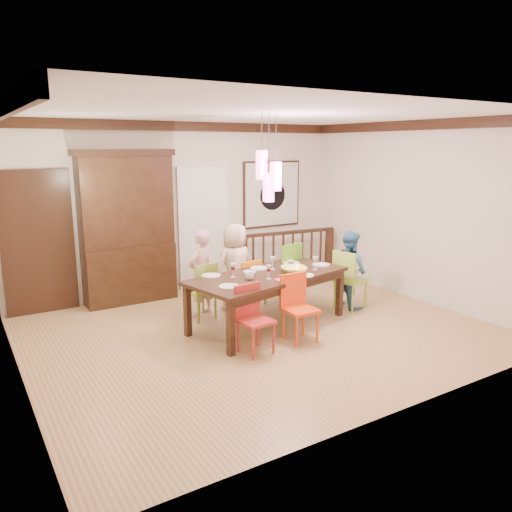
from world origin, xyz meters
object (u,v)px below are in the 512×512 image
china_hutch (127,227)px  person_far_left (201,273)px  chair_end_right (351,275)px  balustrade (288,255)px  person_far_mid (235,267)px  person_end_right (350,269)px  dining_table (268,279)px  chair_far_left (200,287)px

china_hutch → person_far_left: (0.69, -1.25, -0.57)m
chair_end_right → balustrade: bearing=-14.3°
person_far_mid → person_end_right: bearing=145.6°
person_far_left → balustrade: bearing=175.9°
chair_end_right → person_end_right: bearing=-32.0°
person_end_right → china_hutch: bearing=56.2°
dining_table → chair_end_right: size_ratio=2.66×
china_hutch → chair_end_right: bearing=-37.5°
dining_table → person_far_mid: (-0.03, 0.88, 0.00)m
balustrade → person_end_right: (-0.07, -1.77, 0.11)m
dining_table → person_end_right: 1.55m
china_hutch → chair_far_left: bearing=-66.4°
dining_table → china_hutch: size_ratio=1.01×
china_hutch → person_far_mid: china_hutch is taller
dining_table → person_end_right: person_end_right is taller
dining_table → china_hutch: china_hutch is taller
chair_far_left → china_hutch: size_ratio=0.35×
chair_far_left → chair_end_right: chair_end_right is taller
person_far_mid → person_end_right: person_far_mid is taller
chair_far_left → chair_end_right: bearing=150.8°
chair_far_left → person_far_left: person_far_left is taller
china_hutch → balustrade: bearing=-6.8°
person_end_right → person_far_left: bearing=70.9°
china_hutch → person_end_right: bearing=-36.6°
balustrade → chair_far_left: bearing=-150.1°
chair_far_left → china_hutch: 1.68m
person_far_left → person_end_right: (2.15, -0.86, -0.05)m
dining_table → chair_far_left: chair_far_left is taller
chair_end_right → balustrade: 1.83m
dining_table → balustrade: bearing=36.3°
china_hutch → person_far_left: bearing=-61.0°
balustrade → person_far_mid: (-1.65, -0.92, 0.18)m
dining_table → chair_far_left: bearing=120.5°
person_far_mid → person_end_right: size_ratio=1.11×
person_far_left → person_end_right: 2.32m
person_far_mid → person_far_left: bearing=-8.3°
chair_end_right → dining_table: bearing=77.8°
chair_far_left → balustrade: balustrade is taller
balustrade → person_far_left: (-2.22, -0.90, 0.16)m
balustrade → person_far_left: bearing=-152.4°
person_end_right → balustrade: bearing=0.5°
chair_far_left → person_end_right: size_ratio=0.70×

